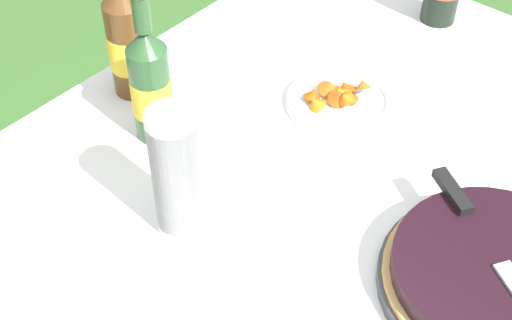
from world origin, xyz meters
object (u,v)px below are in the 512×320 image
(cup_stack, at_px, (176,174))
(cider_bottle_amber, at_px, (128,40))
(berry_tart, at_px, (495,278))
(snack_plate_left, at_px, (337,99))
(cider_bottle_green, at_px, (151,84))
(serving_knife, at_px, (490,246))

(cup_stack, bearing_deg, cider_bottle_amber, 59.00)
(berry_tart, xyz_separation_m, cider_bottle_amber, (-0.02, 0.73, 0.08))
(berry_tart, height_order, snack_plate_left, berry_tart)
(cider_bottle_green, height_order, cider_bottle_amber, cider_bottle_amber)
(cup_stack, bearing_deg, berry_tart, -64.63)
(berry_tart, distance_m, serving_knife, 0.05)
(snack_plate_left, bearing_deg, serving_knife, -114.77)
(cider_bottle_green, xyz_separation_m, cider_bottle_amber, (0.06, 0.12, 0.00))
(cider_bottle_green, distance_m, snack_plate_left, 0.35)
(cider_bottle_amber, bearing_deg, cider_bottle_green, -116.29)
(serving_knife, bearing_deg, snack_plate_left, -172.59)
(cup_stack, xyz_separation_m, snack_plate_left, (0.40, -0.01, -0.10))
(berry_tart, relative_size, cider_bottle_amber, 1.09)
(serving_knife, height_order, cider_bottle_green, cider_bottle_green)
(snack_plate_left, bearing_deg, cider_bottle_amber, 123.63)
(serving_knife, relative_size, cider_bottle_amber, 1.09)
(serving_knife, bearing_deg, cup_stack, -119.35)
(serving_knife, bearing_deg, cider_bottle_green, -138.69)
(berry_tart, bearing_deg, snack_plate_left, 64.76)
(cider_bottle_amber, bearing_deg, snack_plate_left, -56.37)
(snack_plate_left, bearing_deg, cider_bottle_green, 144.31)
(berry_tart, bearing_deg, cider_bottle_amber, 91.38)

